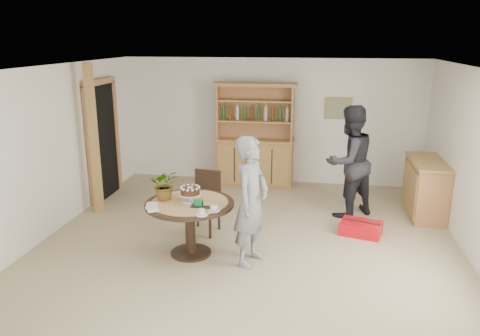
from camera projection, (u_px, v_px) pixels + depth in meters
name	position (u px, v px, depth m)	size (l,w,h in m)	color
ground	(244.00, 255.00, 6.44)	(7.00, 7.00, 0.00)	tan
room_shell	(245.00, 130.00, 5.97)	(6.04, 7.04, 2.52)	white
doorway	(103.00, 139.00, 8.50)	(0.13, 1.10, 2.18)	black
pine_post	(94.00, 141.00, 7.67)	(0.12, 0.12, 2.50)	#B08A4A
hutch	(255.00, 151.00, 9.38)	(1.62, 0.54, 2.04)	#B5804C
sideboard	(426.00, 188.00, 7.77)	(0.54, 1.26, 0.94)	#B5804C
dining_table	(190.00, 213.00, 6.30)	(1.20, 1.20, 0.76)	black
dining_chair	(205.00, 198.00, 7.11)	(0.48, 0.48, 0.95)	black
birthday_cake	(190.00, 192.00, 6.28)	(0.30, 0.30, 0.20)	white
flower_vase	(165.00, 184.00, 6.31)	(0.38, 0.33, 0.42)	#3F7233
gift_tray	(203.00, 204.00, 6.10)	(0.30, 0.20, 0.08)	black
coffee_cup_a	(214.00, 208.00, 5.92)	(0.15, 0.15, 0.09)	silver
coffee_cup_b	(202.00, 213.00, 5.78)	(0.15, 0.15, 0.08)	silver
napkins	(152.00, 207.00, 6.03)	(0.24, 0.33, 0.03)	white
teen_boy	(251.00, 201.00, 6.01)	(0.62, 0.41, 1.71)	slate
adult_person	(349.00, 162.00, 7.63)	(0.90, 0.70, 1.85)	black
red_suitcase	(361.00, 228.00, 7.07)	(0.69, 0.55, 0.21)	red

